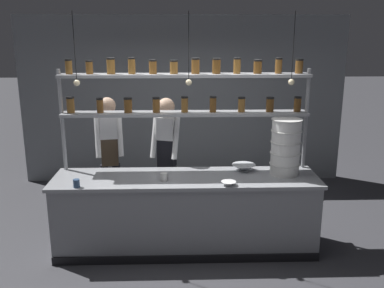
% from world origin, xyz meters
% --- Properties ---
extents(ground_plane, '(40.00, 40.00, 0.00)m').
position_xyz_m(ground_plane, '(0.00, 0.00, 0.00)').
color(ground_plane, '#3D3D42').
extents(back_wall, '(5.53, 0.12, 2.85)m').
position_xyz_m(back_wall, '(0.00, 2.54, 1.42)').
color(back_wall, gray).
rests_on(back_wall, ground_plane).
extents(prep_counter, '(3.13, 0.76, 0.92)m').
position_xyz_m(prep_counter, '(0.00, -0.00, 0.46)').
color(prep_counter, gray).
rests_on(prep_counter, ground_plane).
extents(spice_shelf_unit, '(3.01, 0.28, 2.29)m').
position_xyz_m(spice_shelf_unit, '(0.00, 0.33, 1.83)').
color(spice_shelf_unit, '#999BA0').
rests_on(spice_shelf_unit, ground_plane).
extents(chef_left, '(0.40, 0.33, 1.75)m').
position_xyz_m(chef_left, '(-1.01, 0.75, 1.02)').
color(chef_left, black).
rests_on(chef_left, ground_plane).
extents(chef_center, '(0.41, 0.35, 1.76)m').
position_xyz_m(chef_center, '(-0.24, 0.66, 1.02)').
color(chef_center, black).
rests_on(chef_center, ground_plane).
extents(container_stack, '(0.36, 0.36, 0.67)m').
position_xyz_m(container_stack, '(1.18, 0.07, 1.26)').
color(container_stack, white).
rests_on(container_stack, prep_counter).
extents(prep_bowl_near_left, '(0.29, 0.29, 0.08)m').
position_xyz_m(prep_bowl_near_left, '(0.71, 0.21, 0.96)').
color(prep_bowl_near_left, silver).
rests_on(prep_bowl_near_left, prep_counter).
extents(prep_bowl_center_front, '(0.17, 0.17, 0.05)m').
position_xyz_m(prep_bowl_center_front, '(0.47, -0.30, 0.94)').
color(prep_bowl_center_front, white).
rests_on(prep_bowl_center_front, prep_counter).
extents(serving_cup_front, '(0.07, 0.07, 0.09)m').
position_xyz_m(serving_cup_front, '(-1.21, -0.31, 0.97)').
color(serving_cup_front, '#334C70').
rests_on(serving_cup_front, prep_counter).
extents(serving_cup_by_board, '(0.08, 0.08, 0.09)m').
position_xyz_m(serving_cup_by_board, '(-0.25, -0.12, 0.97)').
color(serving_cup_by_board, silver).
rests_on(serving_cup_by_board, prep_counter).
extents(pendant_light_row, '(2.46, 0.07, 0.80)m').
position_xyz_m(pendant_light_row, '(0.01, 0.00, 2.08)').
color(pendant_light_row, black).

